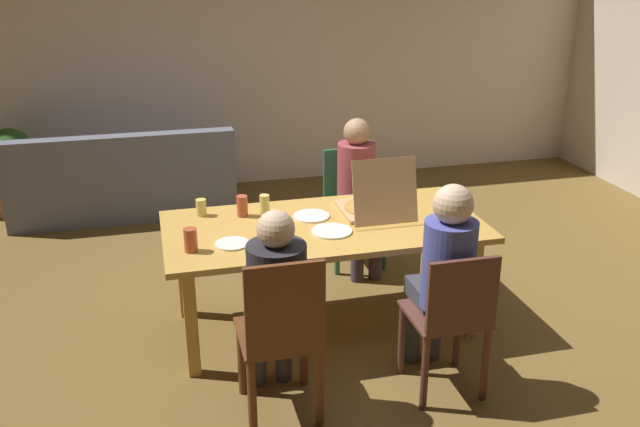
{
  "coord_description": "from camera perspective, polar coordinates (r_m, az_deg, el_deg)",
  "views": [
    {
      "loc": [
        -1.03,
        -3.98,
        2.42
      ],
      "look_at": [
        0.0,
        0.1,
        0.78
      ],
      "focal_mm": 38.79,
      "sensor_mm": 36.0,
      "label": 1
    }
  ],
  "objects": [
    {
      "name": "person_0",
      "position": [
        3.92,
        10.18,
        -4.5
      ],
      "size": [
        0.29,
        0.49,
        1.25
      ],
      "color": "#393941",
      "rests_on": "ground"
    },
    {
      "name": "ground_plane",
      "position": [
        4.77,
        0.3,
        -9.14
      ],
      "size": [
        20.0,
        20.0,
        0.0
      ],
      "primitive_type": "plane",
      "color": "brown"
    },
    {
      "name": "plate_3",
      "position": [
        4.32,
        0.97,
        -1.47
      ],
      "size": [
        0.26,
        0.26,
        0.01
      ],
      "color": "white",
      "rests_on": "dining_table"
    },
    {
      "name": "chair_2",
      "position": [
        3.66,
        -3.19,
        -10.07
      ],
      "size": [
        0.43,
        0.45,
        0.99
      ],
      "color": "brown",
      "rests_on": "ground"
    },
    {
      "name": "plate_1",
      "position": [
        4.55,
        -0.71,
        -0.21
      ],
      "size": [
        0.24,
        0.24,
        0.01
      ],
      "color": "white",
      "rests_on": "dining_table"
    },
    {
      "name": "dining_table",
      "position": [
        4.47,
        0.31,
        -1.81
      ],
      "size": [
        2.04,
        0.99,
        0.74
      ],
      "color": "gold",
      "rests_on": "ground"
    },
    {
      "name": "drinking_glass_0",
      "position": [
        4.09,
        -10.62,
        -2.17
      ],
      "size": [
        0.08,
        0.08,
        0.14
      ],
      "primitive_type": "cylinder",
      "color": "#B3492B",
      "rests_on": "dining_table"
    },
    {
      "name": "drinking_glass_1",
      "position": [
        4.63,
        -9.77,
        0.49
      ],
      "size": [
        0.07,
        0.07,
        0.11
      ],
      "primitive_type": "cylinder",
      "color": "#DCCB61",
      "rests_on": "dining_table"
    },
    {
      "name": "couch",
      "position": [
        6.83,
        -15.86,
        2.36
      ],
      "size": [
        2.06,
        0.76,
        0.83
      ],
      "color": "slate",
      "rests_on": "ground"
    },
    {
      "name": "potted_plant",
      "position": [
        7.09,
        -24.06,
        3.49
      ],
      "size": [
        0.47,
        0.47,
        0.84
      ],
      "color": "#AC7256",
      "rests_on": "ground"
    },
    {
      "name": "drinking_glass_3",
      "position": [
        4.58,
        -6.44,
        0.62
      ],
      "size": [
        0.07,
        0.07,
        0.14
      ],
      "primitive_type": "cylinder",
      "color": "#B64F34",
      "rests_on": "dining_table"
    },
    {
      "name": "pizza_box_0",
      "position": [
        4.61,
        4.47,
        0.68
      ],
      "size": [
        0.42,
        0.53,
        0.43
      ],
      "color": "tan",
      "rests_on": "dining_table"
    },
    {
      "name": "drinking_glass_2",
      "position": [
        4.56,
        -4.59,
        0.66
      ],
      "size": [
        0.06,
        0.06,
        0.15
      ],
      "primitive_type": "cylinder",
      "color": "#DCCE64",
      "rests_on": "dining_table"
    },
    {
      "name": "plate_0",
      "position": [
        4.41,
        10.17,
        -1.27
      ],
      "size": [
        0.23,
        0.23,
        0.03
      ],
      "color": "white",
      "rests_on": "dining_table"
    },
    {
      "name": "chair_0",
      "position": [
        3.92,
        10.78,
        -8.43
      ],
      "size": [
        0.42,
        0.42,
        0.9
      ],
      "color": "#552F27",
      "rests_on": "ground"
    },
    {
      "name": "person_1",
      "position": [
        5.32,
        3.19,
        2.49
      ],
      "size": [
        0.29,
        0.5,
        1.2
      ],
      "color": "#3E3346",
      "rests_on": "ground"
    },
    {
      "name": "plate_2",
      "position": [
        4.17,
        -7.26,
        -2.48
      ],
      "size": [
        0.21,
        0.21,
        0.01
      ],
      "color": "white",
      "rests_on": "dining_table"
    },
    {
      "name": "back_wall",
      "position": [
        7.32,
        -6.12,
        13.48
      ],
      "size": [
        7.66,
        0.12,
        2.87
      ],
      "primitive_type": "cube",
      "color": "beige",
      "rests_on": "ground"
    },
    {
      "name": "chair_1",
      "position": [
        5.52,
        2.7,
        1.07
      ],
      "size": [
        0.44,
        0.4,
        0.91
      ],
      "color": "#286541",
      "rests_on": "ground"
    },
    {
      "name": "person_2",
      "position": [
        3.69,
        -3.7,
        -6.5
      ],
      "size": [
        0.31,
        0.48,
        1.18
      ],
      "color": "#3D3C43",
      "rests_on": "ground"
    }
  ]
}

